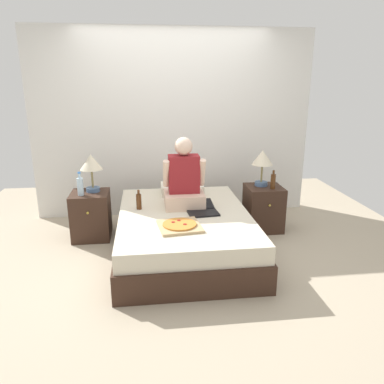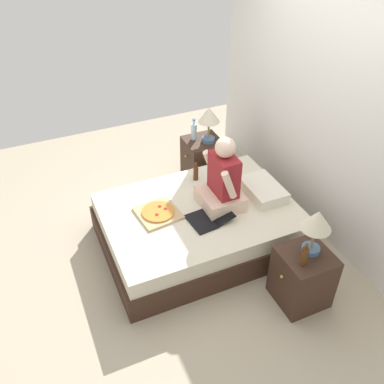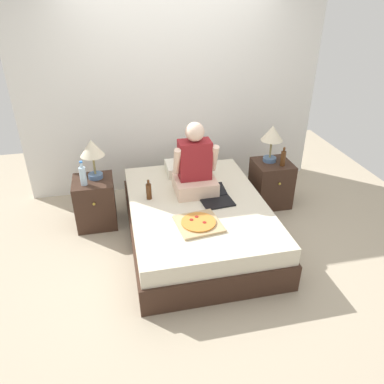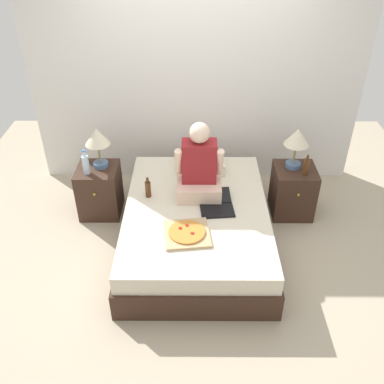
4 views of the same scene
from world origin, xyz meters
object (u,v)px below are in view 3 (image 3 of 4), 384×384
at_px(water_bottle, 83,175).
at_px(laptop, 216,198).
at_px(nightstand_left, 95,202).
at_px(beer_bottle, 283,158).
at_px(person_seated, 195,167).
at_px(lamp_on_left_nightstand, 92,151).
at_px(beer_bottle_on_bed, 149,191).
at_px(nightstand_right, 271,183).
at_px(bed, 197,221).
at_px(pizza_box, 198,223).
at_px(lamp_on_right_nightstand, 272,136).

distance_m(water_bottle, laptop, 1.43).
bearing_deg(nightstand_left, water_bottle, -131.65).
xyz_separation_m(beer_bottle, person_seated, (-1.11, -0.20, 0.09)).
xyz_separation_m(lamp_on_left_nightstand, beer_bottle_on_bed, (0.54, -0.41, -0.34)).
bearing_deg(lamp_on_left_nightstand, water_bottle, -130.60).
bearing_deg(nightstand_right, lamp_on_left_nightstand, 178.63).
distance_m(water_bottle, nightstand_right, 2.25).
bearing_deg(beer_bottle, person_seated, -169.60).
distance_m(bed, beer_bottle_on_bed, 0.61).
height_order(nightstand_left, laptop, nightstand_left).
distance_m(bed, person_seated, 0.57).
relative_size(nightstand_left, person_seated, 0.72).
bearing_deg(pizza_box, nightstand_right, 39.60).
relative_size(nightstand_right, lamp_on_right_nightstand, 1.25).
height_order(lamp_on_right_nightstand, person_seated, person_seated).
bearing_deg(water_bottle, nightstand_left, 48.35).
relative_size(bed, person_seated, 2.55).
xyz_separation_m(bed, lamp_on_left_nightstand, (-1.03, 0.59, 0.66)).
height_order(beer_bottle, person_seated, person_seated).
bearing_deg(laptop, pizza_box, -124.28).
bearing_deg(beer_bottle_on_bed, person_seated, 6.44).
distance_m(lamp_on_right_nightstand, pizza_box, 1.56).
xyz_separation_m(beer_bottle, laptop, (-0.94, -0.44, -0.18)).
xyz_separation_m(bed, pizza_box, (-0.09, -0.41, 0.25)).
xyz_separation_m(person_seated, laptop, (0.17, -0.24, -0.27)).
bearing_deg(lamp_on_left_nightstand, beer_bottle, -3.97).
relative_size(lamp_on_left_nightstand, beer_bottle, 1.96).
height_order(bed, laptop, laptop).
distance_m(beer_bottle, pizza_box, 1.50).
xyz_separation_m(lamp_on_left_nightstand, nightstand_right, (2.09, -0.05, -0.61)).
bearing_deg(beer_bottle, nightstand_left, 177.40).
height_order(nightstand_right, person_seated, person_seated).
distance_m(person_seated, pizza_box, 0.71).
distance_m(lamp_on_left_nightstand, beer_bottle_on_bed, 0.76).
bearing_deg(lamp_on_right_nightstand, laptop, -144.93).
distance_m(nightstand_right, beer_bottle_on_bed, 1.61).
xyz_separation_m(water_bottle, pizza_box, (1.06, -0.86, -0.19)).
distance_m(lamp_on_right_nightstand, person_seated, 1.08).
xyz_separation_m(person_seated, pizza_box, (-0.11, -0.65, -0.27)).
bearing_deg(nightstand_right, pizza_box, -140.40).
distance_m(nightstand_left, lamp_on_left_nightstand, 0.61).
bearing_deg(water_bottle, bed, -21.41).
relative_size(nightstand_left, lamp_on_right_nightstand, 1.25).
bearing_deg(laptop, lamp_on_right_nightstand, 35.07).
bearing_deg(water_bottle, lamp_on_right_nightstand, 3.67).
bearing_deg(person_seated, nightstand_right, 16.28).
bearing_deg(lamp_on_left_nightstand, pizza_box, -46.89).
xyz_separation_m(lamp_on_right_nightstand, beer_bottle_on_bed, (-1.52, -0.41, -0.34)).
xyz_separation_m(nightstand_right, beer_bottle_on_bed, (-1.55, -0.36, 0.27)).
relative_size(bed, water_bottle, 7.21).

